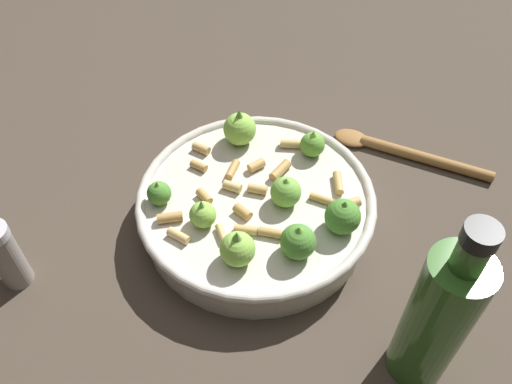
{
  "coord_description": "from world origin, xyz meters",
  "views": [
    {
      "loc": [
        0.09,
        -0.43,
        0.56
      ],
      "look_at": [
        0.0,
        0.0,
        0.06
      ],
      "focal_mm": 37.49,
      "sensor_mm": 36.0,
      "label": 1
    }
  ],
  "objects_px": {
    "cooking_pan": "(257,205)",
    "wooden_spoon": "(402,152)",
    "olive_oil_bottle": "(437,318)",
    "pepper_shaker": "(6,256)"
  },
  "relations": [
    {
      "from": "cooking_pan",
      "to": "pepper_shaker",
      "type": "distance_m",
      "value": 0.31
    },
    {
      "from": "olive_oil_bottle",
      "to": "cooking_pan",
      "type": "bearing_deg",
      "value": 143.36
    },
    {
      "from": "cooking_pan",
      "to": "pepper_shaker",
      "type": "bearing_deg",
      "value": -150.51
    },
    {
      "from": "cooking_pan",
      "to": "olive_oil_bottle",
      "type": "bearing_deg",
      "value": -36.64
    },
    {
      "from": "cooking_pan",
      "to": "wooden_spoon",
      "type": "height_order",
      "value": "cooking_pan"
    },
    {
      "from": "pepper_shaker",
      "to": "wooden_spoon",
      "type": "bearing_deg",
      "value": 35.39
    },
    {
      "from": "cooking_pan",
      "to": "pepper_shaker",
      "type": "height_order",
      "value": "cooking_pan"
    },
    {
      "from": "cooking_pan",
      "to": "wooden_spoon",
      "type": "xyz_separation_m",
      "value": [
        0.18,
        0.17,
        -0.03
      ]
    },
    {
      "from": "cooking_pan",
      "to": "wooden_spoon",
      "type": "distance_m",
      "value": 0.25
    },
    {
      "from": "wooden_spoon",
      "to": "cooking_pan",
      "type": "bearing_deg",
      "value": -137.36
    }
  ]
}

